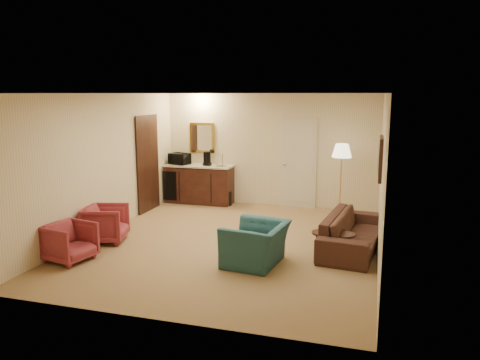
% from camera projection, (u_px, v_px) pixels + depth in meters
% --- Properties ---
extents(ground, '(6.00, 6.00, 0.00)m').
position_uv_depth(ground, '(231.00, 242.00, 8.29)').
color(ground, '#977C4D').
rests_on(ground, ground).
extents(room_walls, '(5.02, 6.01, 2.61)m').
position_uv_depth(room_walls, '(238.00, 141.00, 8.73)').
color(room_walls, beige).
rests_on(room_walls, ground).
extents(wetbar_cabinet, '(1.64, 0.58, 0.92)m').
position_uv_depth(wetbar_cabinet, '(199.00, 184.00, 11.23)').
color(wetbar_cabinet, '#3D1D13').
rests_on(wetbar_cabinet, ground).
extents(sofa, '(0.84, 2.13, 0.81)m').
position_uv_depth(sofa, '(353.00, 226.00, 7.85)').
color(sofa, black).
rests_on(sofa, ground).
extents(teal_armchair, '(0.75, 1.06, 0.86)m').
position_uv_depth(teal_armchair, '(256.00, 237.00, 7.17)').
color(teal_armchair, '#224D55').
rests_on(teal_armchair, ground).
extents(rose_chair_near, '(0.82, 0.85, 0.72)m').
position_uv_depth(rose_chair_near, '(106.00, 222.00, 8.28)').
color(rose_chair_near, '#9B3235').
rests_on(rose_chair_near, ground).
extents(rose_chair_far, '(0.73, 0.76, 0.67)m').
position_uv_depth(rose_chair_far, '(69.00, 240.00, 7.31)').
color(rose_chair_far, '#9B3235').
rests_on(rose_chair_far, ground).
extents(coffee_table, '(0.78, 0.60, 0.40)m').
position_uv_depth(coffee_table, '(333.00, 245.00, 7.53)').
color(coffee_table, black).
rests_on(coffee_table, ground).
extents(floor_lamp, '(0.49, 0.49, 1.57)m').
position_uv_depth(floor_lamp, '(341.00, 180.00, 9.94)').
color(floor_lamp, gold).
rests_on(floor_lamp, ground).
extents(waste_bin, '(0.33, 0.33, 0.33)m').
position_uv_depth(waste_bin, '(226.00, 198.00, 11.02)').
color(waste_bin, black).
rests_on(waste_bin, ground).
extents(microwave, '(0.54, 0.41, 0.33)m').
position_uv_depth(microwave, '(179.00, 157.00, 11.25)').
color(microwave, black).
rests_on(microwave, wetbar_cabinet).
extents(coffee_maker, '(0.22, 0.22, 0.33)m').
position_uv_depth(coffee_maker, '(207.00, 159.00, 11.06)').
color(coffee_maker, black).
rests_on(coffee_maker, wetbar_cabinet).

